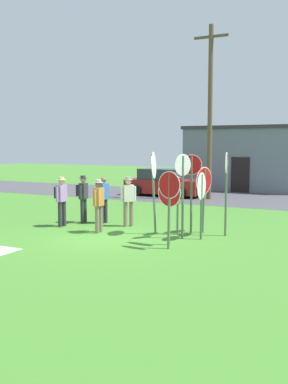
% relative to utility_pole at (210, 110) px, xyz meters
% --- Properties ---
extents(ground_plane, '(80.00, 80.00, 0.00)m').
position_rel_utility_pole_xyz_m(ground_plane, '(0.39, -10.76, -4.62)').
color(ground_plane, '#3D7528').
extents(street_asphalt, '(60.00, 6.40, 0.01)m').
position_rel_utility_pole_xyz_m(street_asphalt, '(0.39, 0.77, -4.62)').
color(street_asphalt, '#424247').
rests_on(street_asphalt, ground).
extents(building_background, '(7.62, 4.39, 3.99)m').
position_rel_utility_pole_xyz_m(building_background, '(0.60, 6.09, -2.62)').
color(building_background, slate).
rests_on(building_background, ground).
extents(utility_pole, '(1.80, 0.24, 8.87)m').
position_rel_utility_pole_xyz_m(utility_pole, '(0.00, 0.00, 0.00)').
color(utility_pole, brown).
rests_on(utility_pole, ground).
extents(parked_car_on_street, '(4.33, 2.07, 1.51)m').
position_rel_utility_pole_xyz_m(parked_car_on_street, '(-2.77, 0.42, -3.93)').
color(parked_car_on_street, maroon).
rests_on(parked_car_on_street, ground).
extents(stop_sign_leaning_left, '(0.73, 0.23, 2.14)m').
position_rel_utility_pole_xyz_m(stop_sign_leaning_left, '(2.61, -11.15, -3.16)').
color(stop_sign_leaning_left, '#51664C').
rests_on(stop_sign_leaning_left, ground).
extents(stop_sign_nearest, '(0.09, 0.64, 1.86)m').
position_rel_utility_pole_xyz_m(stop_sign_nearest, '(2.09, -9.27, -3.38)').
color(stop_sign_nearest, '#51664C').
rests_on(stop_sign_nearest, ground).
extents(stop_sign_low_front, '(0.07, 0.82, 2.03)m').
position_rel_utility_pole_xyz_m(stop_sign_low_front, '(2.99, -9.60, -3.23)').
color(stop_sign_low_front, '#51664C').
rests_on(stop_sign_low_front, ground).
extents(stop_sign_rear_left, '(0.28, 0.61, 2.58)m').
position_rel_utility_pole_xyz_m(stop_sign_rear_left, '(2.44, -9.73, -2.90)').
color(stop_sign_rear_left, '#51664C').
rests_on(stop_sign_rear_left, ground).
extents(stop_sign_tallest, '(0.24, 0.88, 2.15)m').
position_rel_utility_pole_xyz_m(stop_sign_tallest, '(2.72, -8.59, -3.15)').
color(stop_sign_tallest, '#51664C').
rests_on(stop_sign_tallest, ground).
extents(stop_sign_center_cluster, '(0.28, 0.83, 2.63)m').
position_rel_utility_pole_xyz_m(stop_sign_center_cluster, '(1.37, -9.53, -2.79)').
color(stop_sign_center_cluster, '#51664C').
rests_on(stop_sign_center_cluster, ground).
extents(stop_sign_far_back, '(0.13, 0.65, 2.62)m').
position_rel_utility_pole_xyz_m(stop_sign_far_back, '(3.50, -8.75, -2.87)').
color(stop_sign_far_back, '#51664C').
rests_on(stop_sign_far_back, ground).
extents(stop_sign_rear_right, '(0.59, 0.29, 2.55)m').
position_rel_utility_pole_xyz_m(stop_sign_rear_right, '(2.44, -8.98, -2.92)').
color(stop_sign_rear_right, '#51664C').
rests_on(stop_sign_rear_right, ground).
extents(stop_sign_leaning_right, '(0.80, 0.23, 1.91)m').
position_rel_utility_pole_xyz_m(stop_sign_leaning_right, '(2.43, -10.71, -3.32)').
color(stop_sign_leaning_right, '#51664C').
rests_on(stop_sign_leaning_right, ground).
extents(person_with_sunhat, '(0.27, 0.57, 1.69)m').
position_rel_utility_pole_xyz_m(person_with_sunhat, '(-1.10, -8.58, -3.67)').
color(person_with_sunhat, '#2D2D33').
rests_on(person_with_sunhat, ground).
extents(person_in_dark_shirt, '(0.42, 0.56, 1.74)m').
position_rel_utility_pole_xyz_m(person_in_dark_shirt, '(-1.83, -8.83, -3.61)').
color(person_in_dark_shirt, '#2D2D33').
rests_on(person_in_dark_shirt, ground).
extents(person_in_blue, '(0.41, 0.44, 1.74)m').
position_rel_utility_pole_xyz_m(person_in_blue, '(-0.01, -8.70, -3.64)').
color(person_in_blue, '#7A6B56').
rests_on(person_in_blue, ground).
extents(person_near_signs, '(0.31, 0.57, 1.74)m').
position_rel_utility_pole_xyz_m(person_near_signs, '(-0.33, -10.11, -3.64)').
color(person_near_signs, '#7A6B56').
rests_on(person_near_signs, ground).
extents(person_holding_notes, '(0.40, 0.57, 1.74)m').
position_rel_utility_pole_xyz_m(person_holding_notes, '(-2.08, -9.78, -3.61)').
color(person_holding_notes, '#2D2D33').
rests_on(person_holding_notes, ground).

